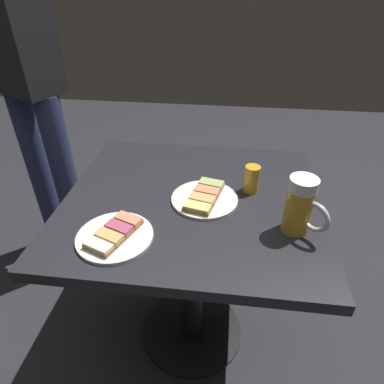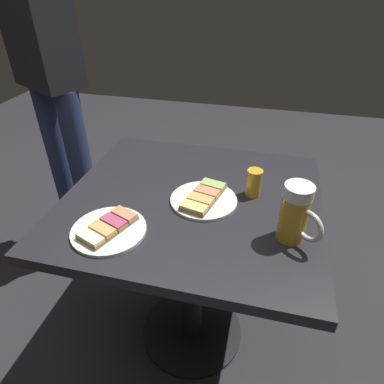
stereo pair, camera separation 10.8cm
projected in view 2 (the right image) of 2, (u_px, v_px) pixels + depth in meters
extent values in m
plane|color=#28282D|center=(192.00, 330.00, 1.50)|extent=(6.00, 6.00, 0.00)
cylinder|color=black|center=(192.00, 329.00, 1.50)|extent=(0.44, 0.44, 0.01)
cylinder|color=black|center=(192.00, 274.00, 1.30)|extent=(0.09, 0.09, 0.70)
cube|color=#232328|center=(192.00, 201.00, 1.10)|extent=(0.83, 0.76, 0.04)
cylinder|color=white|center=(109.00, 230.00, 0.95)|extent=(0.21, 0.21, 0.01)
cube|color=#9E7547|center=(91.00, 240.00, 0.90)|extent=(0.09, 0.07, 0.01)
cube|color=white|center=(90.00, 237.00, 0.89)|extent=(0.09, 0.06, 0.01)
cube|color=#9E7547|center=(103.00, 231.00, 0.93)|extent=(0.09, 0.07, 0.01)
cube|color=#E5B266|center=(102.00, 229.00, 0.92)|extent=(0.09, 0.06, 0.01)
cube|color=#9E7547|center=(114.00, 223.00, 0.95)|extent=(0.09, 0.07, 0.01)
cube|color=#BC4C70|center=(113.00, 221.00, 0.95)|extent=(0.09, 0.06, 0.01)
cube|color=#9E7547|center=(124.00, 216.00, 0.98)|extent=(0.09, 0.07, 0.01)
cube|color=#EA8E66|center=(124.00, 213.00, 0.98)|extent=(0.09, 0.06, 0.01)
cylinder|color=white|center=(204.00, 200.00, 1.07)|extent=(0.22, 0.22, 0.01)
cube|color=#9E7547|center=(194.00, 209.00, 1.01)|extent=(0.09, 0.06, 0.01)
cube|color=#EFE07A|center=(194.00, 206.00, 1.01)|extent=(0.09, 0.06, 0.01)
cube|color=#9E7547|center=(201.00, 201.00, 1.05)|extent=(0.09, 0.06, 0.01)
cube|color=#E5B266|center=(201.00, 198.00, 1.04)|extent=(0.09, 0.06, 0.01)
cube|color=#9E7547|center=(207.00, 194.00, 1.08)|extent=(0.09, 0.06, 0.01)
cube|color=#EA8E66|center=(207.00, 191.00, 1.08)|extent=(0.09, 0.06, 0.01)
cube|color=#9E7547|center=(213.00, 186.00, 1.12)|extent=(0.09, 0.06, 0.01)
cube|color=#ADC66B|center=(213.00, 184.00, 1.11)|extent=(0.09, 0.06, 0.01)
cylinder|color=gold|center=(293.00, 218.00, 0.89)|extent=(0.08, 0.08, 0.14)
cylinder|color=white|center=(299.00, 192.00, 0.84)|extent=(0.08, 0.08, 0.03)
torus|color=silver|center=(308.00, 226.00, 0.85)|extent=(0.08, 0.07, 0.09)
cylinder|color=gold|center=(254.00, 183.00, 1.08)|extent=(0.05, 0.05, 0.09)
cylinder|color=navy|center=(84.00, 180.00, 1.70)|extent=(0.11, 0.11, 0.92)
cylinder|color=navy|center=(61.00, 166.00, 1.82)|extent=(0.11, 0.11, 0.92)
cube|color=#232326|center=(36.00, 17.00, 1.35)|extent=(0.37, 0.31, 0.55)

